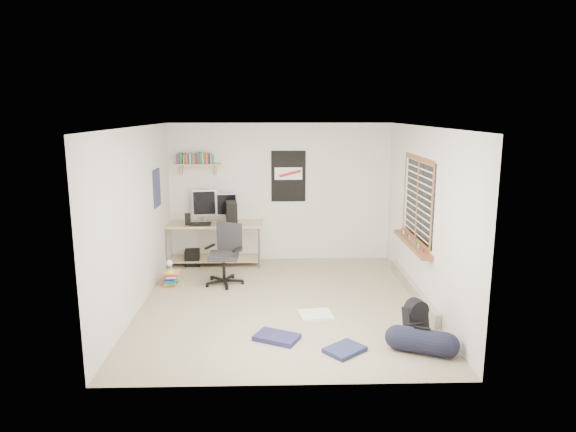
{
  "coord_description": "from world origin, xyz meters",
  "views": [
    {
      "loc": [
        -0.11,
        -6.97,
        2.72
      ],
      "look_at": [
        0.09,
        0.48,
        1.18
      ],
      "focal_mm": 32.0,
      "sensor_mm": 36.0,
      "label": 1
    }
  ],
  "objects_px": {
    "desk": "(215,244)",
    "book_stack": "(170,277)",
    "office_chair": "(224,254)",
    "duffel_bag": "(422,341)",
    "backpack": "(416,321)"
  },
  "relations": [
    {
      "from": "desk",
      "to": "duffel_bag",
      "type": "distance_m",
      "value": 4.53
    },
    {
      "from": "office_chair",
      "to": "duffel_bag",
      "type": "relative_size",
      "value": 1.71
    },
    {
      "from": "desk",
      "to": "backpack",
      "type": "xyz_separation_m",
      "value": [
        2.79,
        -3.16,
        -0.16
      ]
    },
    {
      "from": "desk",
      "to": "backpack",
      "type": "height_order",
      "value": "desk"
    },
    {
      "from": "desk",
      "to": "book_stack",
      "type": "relative_size",
      "value": 3.62
    },
    {
      "from": "desk",
      "to": "book_stack",
      "type": "height_order",
      "value": "desk"
    },
    {
      "from": "backpack",
      "to": "duffel_bag",
      "type": "relative_size",
      "value": 0.64
    },
    {
      "from": "backpack",
      "to": "book_stack",
      "type": "distance_m",
      "value": 3.88
    },
    {
      "from": "office_chair",
      "to": "book_stack",
      "type": "bearing_deg",
      "value": -151.61
    },
    {
      "from": "office_chair",
      "to": "backpack",
      "type": "bearing_deg",
      "value": -15.69
    },
    {
      "from": "desk",
      "to": "duffel_bag",
      "type": "xyz_separation_m",
      "value": [
        2.75,
        -3.59,
        -0.22
      ]
    },
    {
      "from": "desk",
      "to": "backpack",
      "type": "relative_size",
      "value": 4.8
    },
    {
      "from": "desk",
      "to": "book_stack",
      "type": "xyz_separation_m",
      "value": [
        -0.56,
        -1.21,
        -0.22
      ]
    },
    {
      "from": "desk",
      "to": "office_chair",
      "type": "xyz_separation_m",
      "value": [
        0.27,
        -1.14,
        0.12
      ]
    },
    {
      "from": "duffel_bag",
      "to": "office_chair",
      "type": "bearing_deg",
      "value": 159.37
    }
  ]
}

